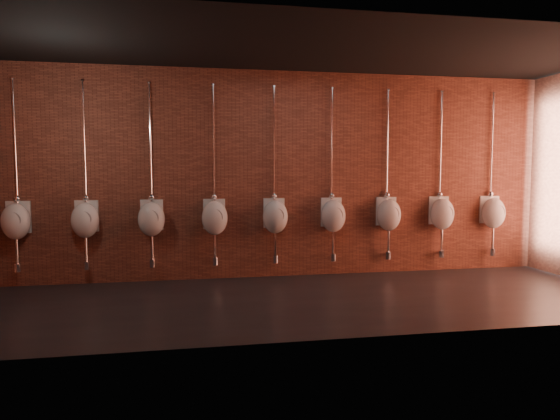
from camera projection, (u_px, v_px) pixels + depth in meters
The scene contains 11 objects.
ground at pixel (311, 300), 6.46m from camera, with size 8.50×8.50×0.00m, color black.
room_shell at pixel (312, 144), 6.29m from camera, with size 8.54×3.04×3.22m.
urinal_0 at pixel (16, 220), 7.01m from camera, with size 0.41×0.36×2.72m.
urinal_1 at pixel (85, 219), 7.17m from camera, with size 0.41×0.36×2.72m.
urinal_2 at pixel (151, 218), 7.34m from camera, with size 0.41×0.36×2.72m.
urinal_3 at pixel (215, 217), 7.51m from camera, with size 0.41×0.36×2.72m.
urinal_4 at pixel (275, 216), 7.67m from camera, with size 0.41×0.36×2.72m.
urinal_5 at pixel (333, 215), 7.84m from camera, with size 0.41×0.36×2.72m.
urinal_6 at pixel (389, 214), 8.00m from camera, with size 0.41×0.36×2.72m.
urinal_7 at pixel (442, 213), 8.17m from camera, with size 0.41×0.36×2.72m.
urinal_8 at pixel (493, 212), 8.34m from camera, with size 0.41×0.36×2.72m.
Camera 1 is at (-1.54, -6.16, 1.69)m, focal length 32.00 mm.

